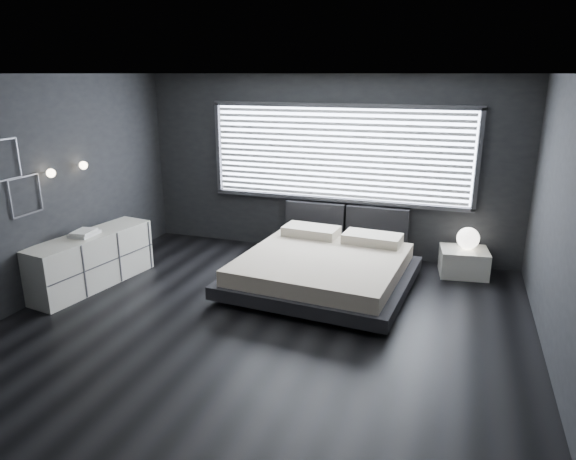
% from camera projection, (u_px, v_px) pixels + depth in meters
% --- Properties ---
extents(room, '(6.04, 6.00, 2.80)m').
position_uv_depth(room, '(263.00, 208.00, 5.58)').
color(room, black).
rests_on(room, ground).
extents(window, '(4.14, 0.09, 1.52)m').
position_uv_depth(window, '(338.00, 154.00, 7.90)').
color(window, white).
rests_on(window, ground).
extents(headboard, '(1.96, 0.16, 0.52)m').
position_uv_depth(headboard, '(346.00, 221.00, 8.11)').
color(headboard, black).
rests_on(headboard, ground).
extents(sconce_near, '(0.18, 0.11, 0.11)m').
position_uv_depth(sconce_near, '(51.00, 173.00, 6.45)').
color(sconce_near, silver).
rests_on(sconce_near, ground).
extents(sconce_far, '(0.18, 0.11, 0.11)m').
position_uv_depth(sconce_far, '(83.00, 165.00, 6.99)').
color(sconce_far, silver).
rests_on(sconce_far, ground).
extents(wall_art_upper, '(0.01, 0.48, 0.48)m').
position_uv_depth(wall_art_upper, '(3.00, 160.00, 5.86)').
color(wall_art_upper, '#47474C').
rests_on(wall_art_upper, ground).
extents(wall_art_lower, '(0.01, 0.48, 0.48)m').
position_uv_depth(wall_art_lower, '(26.00, 196.00, 6.22)').
color(wall_art_lower, '#47474C').
rests_on(wall_art_lower, ground).
extents(bed, '(2.48, 2.38, 0.60)m').
position_uv_depth(bed, '(323.00, 268.00, 6.94)').
color(bed, black).
rests_on(bed, ground).
extents(nightstand, '(0.72, 0.63, 0.38)m').
position_uv_depth(nightstand, '(463.00, 262.00, 7.41)').
color(nightstand, silver).
rests_on(nightstand, ground).
extents(orb_lamp, '(0.32, 0.32, 0.32)m').
position_uv_depth(orb_lamp, '(468.00, 238.00, 7.34)').
color(orb_lamp, white).
rests_on(orb_lamp, nightstand).
extents(dresser, '(0.80, 1.88, 0.73)m').
position_uv_depth(dresser, '(92.00, 260.00, 6.99)').
color(dresser, silver).
rests_on(dresser, ground).
extents(book_stack, '(0.29, 0.37, 0.07)m').
position_uv_depth(book_stack, '(84.00, 233.00, 6.83)').
color(book_stack, silver).
rests_on(book_stack, dresser).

